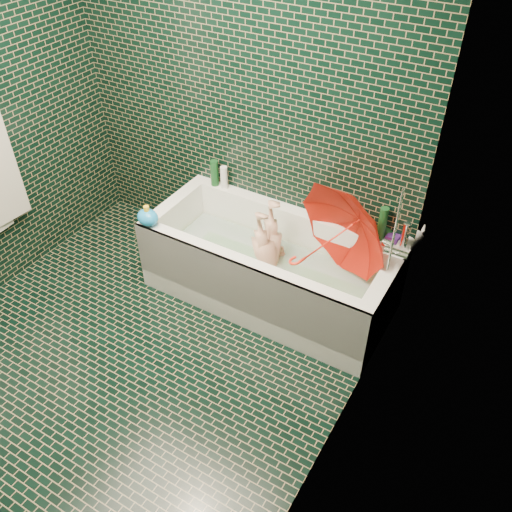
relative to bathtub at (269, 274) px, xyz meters
The scene contains 18 objects.
floor 1.12m from the bathtub, 114.07° to the right, with size 2.80×2.80×0.00m, color black.
wall_back 1.20m from the bathtub, 138.90° to the left, with size 2.80×2.80×0.00m, color black.
wall_right 1.68m from the bathtub, 49.85° to the right, with size 2.80×2.80×0.00m, color black.
bathtub is the anchor object (origin of this frame).
bath_mat 0.06m from the bathtub, 90.00° to the left, with size 1.35×0.47×0.01m, color green.
water 0.09m from the bathtub, 90.00° to the left, with size 1.48×0.53×0.00m, color silver.
faucet 0.99m from the bathtub, ahead, with size 0.18×0.19×0.55m.
child 0.10m from the bathtub, 120.14° to the left, with size 0.32×0.21×0.86m, color tan.
umbrella 0.58m from the bathtub, ahead, with size 0.68×0.68×0.59m, color red.
soap_bottle_a 0.92m from the bathtub, 21.38° to the left, with size 0.10×0.10×0.26m, color white.
soap_bottle_b 0.85m from the bathtub, 24.28° to the left, with size 0.08×0.08×0.17m, color #481F75.
soap_bottle_c 0.82m from the bathtub, 28.78° to the left, with size 0.13×0.13×0.17m, color #13431C.
bottle_right_tall 0.85m from the bathtub, 27.67° to the left, with size 0.06×0.06×0.24m, color #13431C.
bottle_right_pump 0.96m from the bathtub, 20.98° to the left, with size 0.05×0.05×0.20m, color silver.
bottle_left_tall 0.86m from the bathtub, 152.76° to the left, with size 0.06×0.06×0.20m, color #13431C.
bottle_left_short 0.79m from the bathtub, 149.54° to the left, with size 0.05×0.05×0.17m, color white.
rubber_duck 0.75m from the bathtub, 32.02° to the left, with size 0.12×0.10×0.09m.
bath_toy 0.92m from the bathtub, 157.52° to the right, with size 0.19×0.17×0.15m.
Camera 1 is at (1.81, -1.48, 2.72)m, focal length 38.00 mm.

